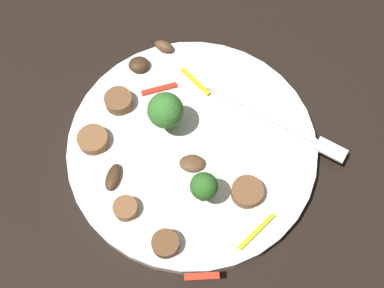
% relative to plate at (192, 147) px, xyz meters
% --- Properties ---
extents(ground_plane, '(1.40, 1.40, 0.00)m').
position_rel_plate_xyz_m(ground_plane, '(0.00, 0.00, -0.01)').
color(ground_plane, black).
extents(plate, '(0.28, 0.28, 0.02)m').
position_rel_plate_xyz_m(plate, '(0.00, 0.00, 0.00)').
color(plate, white).
rests_on(plate, ground_plane).
extents(fork, '(0.18, 0.03, 0.00)m').
position_rel_plate_xyz_m(fork, '(0.07, 0.08, 0.01)').
color(fork, silver).
rests_on(fork, plate).
extents(broccoli_floret_0, '(0.04, 0.04, 0.06)m').
position_rel_plate_xyz_m(broccoli_floret_0, '(-0.04, -0.00, 0.05)').
color(broccoli_floret_0, '#408630').
rests_on(broccoli_floret_0, plate).
extents(broccoli_floret_1, '(0.03, 0.03, 0.05)m').
position_rel_plate_xyz_m(broccoli_floret_1, '(0.05, -0.04, 0.04)').
color(broccoli_floret_1, '#347525').
rests_on(broccoli_floret_1, plate).
extents(sausage_slice_0, '(0.04, 0.04, 0.01)m').
position_rel_plate_xyz_m(sausage_slice_0, '(-0.10, -0.01, 0.02)').
color(sausage_slice_0, brown).
rests_on(sausage_slice_0, plate).
extents(sausage_slice_1, '(0.05, 0.05, 0.01)m').
position_rel_plate_xyz_m(sausage_slice_1, '(-0.09, -0.07, 0.01)').
color(sausage_slice_1, brown).
rests_on(sausage_slice_1, plate).
extents(sausage_slice_2, '(0.03, 0.03, 0.01)m').
position_rel_plate_xyz_m(sausage_slice_2, '(-0.01, -0.10, 0.02)').
color(sausage_slice_2, brown).
rests_on(sausage_slice_2, plate).
extents(sausage_slice_3, '(0.04, 0.04, 0.02)m').
position_rel_plate_xyz_m(sausage_slice_3, '(0.05, -0.11, 0.02)').
color(sausage_slice_3, brown).
rests_on(sausage_slice_3, plate).
extents(sausage_slice_4, '(0.05, 0.05, 0.01)m').
position_rel_plate_xyz_m(sausage_slice_4, '(0.08, -0.01, 0.02)').
color(sausage_slice_4, brown).
rests_on(sausage_slice_4, plate).
extents(mushroom_0, '(0.03, 0.03, 0.01)m').
position_rel_plate_xyz_m(mushroom_0, '(-0.12, 0.04, 0.01)').
color(mushroom_0, '#422B19').
rests_on(mushroom_0, plate).
extents(mushroom_1, '(0.03, 0.04, 0.01)m').
position_rel_plate_xyz_m(mushroom_1, '(-0.04, -0.09, 0.01)').
color(mushroom_1, '#422B19').
rests_on(mushroom_1, plate).
extents(mushroom_2, '(0.04, 0.03, 0.01)m').
position_rel_plate_xyz_m(mushroom_2, '(0.02, -0.02, 0.01)').
color(mushroom_2, brown).
rests_on(mushroom_2, plate).
extents(mushroom_3, '(0.03, 0.02, 0.01)m').
position_rel_plate_xyz_m(mushroom_3, '(-0.11, 0.08, 0.01)').
color(mushroom_3, brown).
rests_on(mushroom_3, plate).
extents(pepper_strip_0, '(0.03, 0.03, 0.00)m').
position_rel_plate_xyz_m(pepper_strip_0, '(0.10, -0.11, 0.01)').
color(pepper_strip_0, red).
rests_on(pepper_strip_0, plate).
extents(pepper_strip_1, '(0.05, 0.01, 0.00)m').
position_rel_plate_xyz_m(pepper_strip_1, '(-0.05, 0.07, 0.01)').
color(pepper_strip_1, yellow).
rests_on(pepper_strip_1, plate).
extents(pepper_strip_2, '(0.03, 0.04, 0.00)m').
position_rel_plate_xyz_m(pepper_strip_2, '(-0.08, 0.03, 0.01)').
color(pepper_strip_2, red).
rests_on(pepper_strip_2, plate).
extents(pepper_strip_3, '(0.01, 0.05, 0.00)m').
position_rel_plate_xyz_m(pepper_strip_3, '(0.12, -0.04, 0.01)').
color(pepper_strip_3, yellow).
rests_on(pepper_strip_3, plate).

